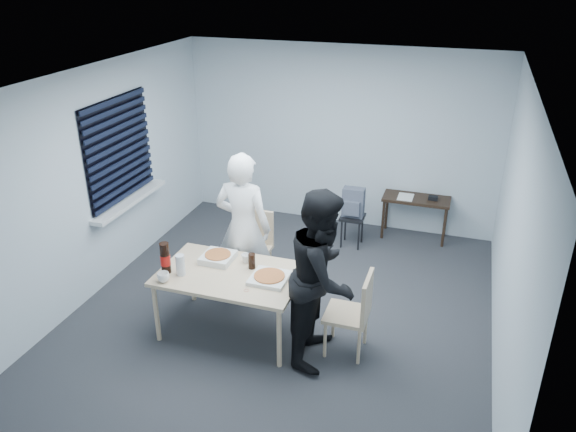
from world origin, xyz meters
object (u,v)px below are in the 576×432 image
(person_white, at_px, (243,228))
(backpack, at_px, (353,203))
(mug_b, at_px, (246,258))
(chair_far, at_px, (254,242))
(side_table, at_px, (416,203))
(soda_bottle, at_px, (165,258))
(chair_right, at_px, (356,309))
(dining_table, at_px, (230,278))
(person_black, at_px, (323,277))
(stool, at_px, (352,223))
(mug_a, at_px, (163,277))

(person_white, height_order, backpack, person_white)
(mug_b, bearing_deg, chair_far, 105.81)
(side_table, height_order, backpack, backpack)
(person_white, distance_m, soda_bottle, 1.00)
(chair_right, distance_m, backpack, 2.32)
(dining_table, relative_size, person_black, 0.82)
(side_table, relative_size, mug_b, 9.17)
(person_white, distance_m, person_black, 1.34)
(stool, bearing_deg, mug_b, -109.20)
(soda_bottle, bearing_deg, side_table, 53.88)
(side_table, bearing_deg, stool, -147.07)
(chair_right, height_order, stool, chair_right)
(dining_table, xyz_separation_m, chair_far, (-0.16, 1.07, -0.13))
(chair_far, xyz_separation_m, person_black, (1.15, -1.13, 0.37))
(stool, height_order, backpack, backpack)
(chair_right, relative_size, person_white, 0.50)
(mug_a, bearing_deg, stool, 63.18)
(person_black, relative_size, soda_bottle, 5.32)
(dining_table, distance_m, person_black, 1.02)
(chair_far, height_order, chair_right, same)
(chair_right, relative_size, stool, 2.01)
(stool, bearing_deg, backpack, -90.00)
(person_black, distance_m, mug_a, 1.59)
(side_table, distance_m, backpack, 0.95)
(mug_a, distance_m, mug_b, 0.89)
(dining_table, relative_size, side_table, 1.58)
(person_black, distance_m, stool, 2.45)
(dining_table, relative_size, stool, 3.27)
(chair_far, relative_size, mug_b, 8.90)
(side_table, bearing_deg, soda_bottle, -126.12)
(chair_far, height_order, soda_bottle, soda_bottle)
(chair_far, xyz_separation_m, stool, (0.95, 1.25, -0.18))
(chair_far, relative_size, chair_right, 1.00)
(person_white, bearing_deg, mug_b, 115.28)
(person_white, distance_m, backpack, 1.88)
(backpack, relative_size, mug_a, 3.30)
(chair_far, bearing_deg, dining_table, -81.60)
(person_black, relative_size, stool, 3.99)
(chair_right, distance_m, person_black, 0.50)
(dining_table, relative_size, chair_far, 1.63)
(dining_table, bearing_deg, stool, 71.18)
(person_white, relative_size, mug_a, 14.39)
(side_table, relative_size, mug_a, 7.46)
(dining_table, distance_m, soda_bottle, 0.69)
(person_white, distance_m, stool, 1.96)
(soda_bottle, bearing_deg, person_black, 4.51)
(side_table, xyz_separation_m, soda_bottle, (-2.20, -3.02, 0.33))
(person_black, height_order, mug_b, person_black)
(person_black, distance_m, soda_bottle, 1.62)
(chair_right, distance_m, side_table, 2.79)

